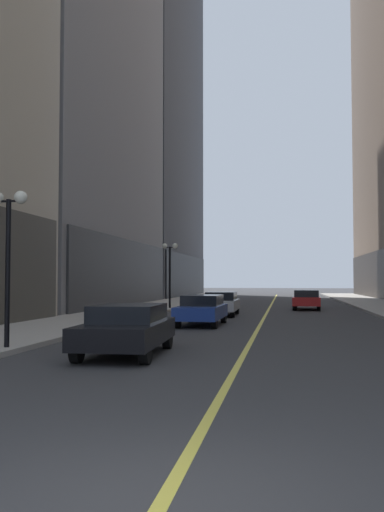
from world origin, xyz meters
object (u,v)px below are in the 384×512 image
object	(u,v)px
car_black	(127,328)
street_lamp_left_far	(170,261)
car_silver	(221,303)
car_blue	(202,309)
car_red	(307,299)
street_lamp_left_near	(8,233)

from	to	relation	value
car_black	street_lamp_left_far	size ratio (longest dim) A/B	0.99
car_black	car_silver	distance (m)	16.40
car_blue	car_red	size ratio (longest dim) A/B	0.96
car_blue	street_lamp_left_near	xyz separation A→B (m)	(-3.90, -9.78, 2.54)
car_black	car_blue	xyz separation A→B (m)	(0.54, 9.66, -0.00)
car_red	street_lamp_left_far	world-z (taller)	street_lamp_left_far
street_lamp_left_near	street_lamp_left_far	distance (m)	21.31
car_blue	car_red	xyz separation A→B (m)	(5.03, 13.84, 0.00)
car_silver	car_red	world-z (taller)	same
street_lamp_left_near	street_lamp_left_far	bearing A→B (deg)	90.00
car_red	street_lamp_left_near	bearing A→B (deg)	-110.72
car_black	street_lamp_left_near	size ratio (longest dim) A/B	0.99
car_silver	street_lamp_left_far	size ratio (longest dim) A/B	1.06
car_red	street_lamp_left_far	distance (m)	9.57
car_black	street_lamp_left_near	xyz separation A→B (m)	(-3.37, -0.13, 2.54)
street_lamp_left_far	car_black	bearing A→B (deg)	-80.97
street_lamp_left_far	street_lamp_left_near	bearing A→B (deg)	-90.00
car_black	street_lamp_left_far	xyz separation A→B (m)	(-3.37, 21.18, 2.54)
car_black	car_red	distance (m)	24.15
street_lamp_left_near	car_black	bearing A→B (deg)	2.17
car_blue	car_silver	bearing A→B (deg)	89.37
car_red	car_silver	bearing A→B (deg)	-124.87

